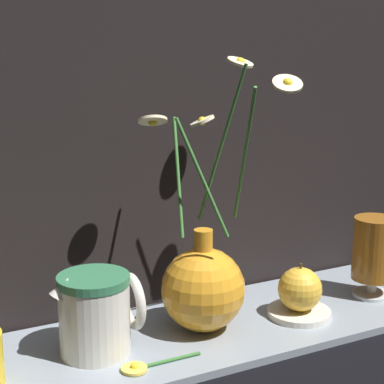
% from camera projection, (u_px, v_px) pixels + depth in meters
% --- Properties ---
extents(ground_plane, '(6.00, 6.00, 0.00)m').
position_uv_depth(ground_plane, '(187.00, 339.00, 0.98)').
color(ground_plane, black).
extents(shelf, '(0.85, 0.25, 0.01)m').
position_uv_depth(shelf, '(187.00, 335.00, 0.98)').
color(shelf, gray).
rests_on(shelf, ground_plane).
extents(vase_with_flowers, '(0.24, 0.15, 0.41)m').
position_uv_depth(vase_with_flowers, '(203.00, 284.00, 0.98)').
color(vase_with_flowers, orange).
rests_on(vase_with_flowers, shelf).
extents(ceramic_pitcher, '(0.13, 0.10, 0.13)m').
position_uv_depth(ceramic_pitcher, '(97.00, 311.00, 0.90)').
color(ceramic_pitcher, beige).
rests_on(ceramic_pitcher, shelf).
extents(tea_glass, '(0.07, 0.07, 0.14)m').
position_uv_depth(tea_glass, '(374.00, 251.00, 1.10)').
color(tea_glass, silver).
rests_on(tea_glass, shelf).
extents(saucer_plate, '(0.10, 0.10, 0.01)m').
position_uv_depth(saucer_plate, '(299.00, 313.00, 1.04)').
color(saucer_plate, silver).
rests_on(saucer_plate, shelf).
extents(orange_fruit, '(0.07, 0.07, 0.08)m').
position_uv_depth(orange_fruit, '(300.00, 289.00, 1.03)').
color(orange_fruit, gold).
rests_on(orange_fruit, saucer_plate).
extents(loose_daisy, '(0.12, 0.04, 0.01)m').
position_uv_depth(loose_daisy, '(144.00, 366.00, 0.87)').
color(loose_daisy, '#336B2D').
rests_on(loose_daisy, shelf).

